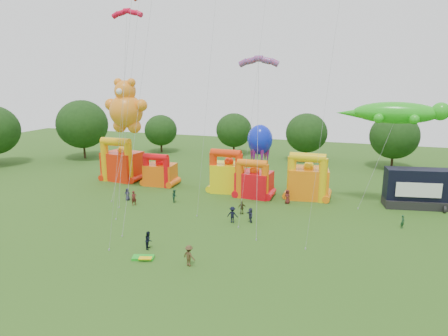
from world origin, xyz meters
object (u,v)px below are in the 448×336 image
(bouncy_castle_0, at_px, (122,164))
(stage_trailer, at_px, (417,189))
(spectator_4, at_px, (242,208))
(octopus_kite, at_px, (259,149))
(bouncy_castle_2, at_px, (228,175))
(spectator_0, at_px, (127,194))
(gecko_kite, at_px, (386,138))
(teddy_bear_kite, at_px, (124,125))

(bouncy_castle_0, relative_size, stage_trailer, 0.86)
(stage_trailer, height_order, spectator_4, stage_trailer)
(octopus_kite, bearing_deg, bouncy_castle_2, -162.95)
(bouncy_castle_0, relative_size, bouncy_castle_2, 1.10)
(octopus_kite, relative_size, spectator_0, 5.90)
(gecko_kite, bearing_deg, spectator_4, -152.83)
(bouncy_castle_2, xyz_separation_m, stage_trailer, (25.51, 0.92, -0.02))
(octopus_kite, bearing_deg, gecko_kite, -6.64)
(bouncy_castle_2, height_order, octopus_kite, octopus_kite)
(bouncy_castle_0, distance_m, spectator_4, 25.63)
(spectator_0, bearing_deg, octopus_kite, 17.28)
(bouncy_castle_2, xyz_separation_m, octopus_kite, (4.20, 1.29, 3.91))
(teddy_bear_kite, bearing_deg, gecko_kite, 5.93)
(spectator_4, bearing_deg, bouncy_castle_0, -48.62)
(bouncy_castle_2, bearing_deg, octopus_kite, 17.05)
(stage_trailer, height_order, gecko_kite, gecko_kite)
(octopus_kite, xyz_separation_m, spectator_0, (-16.07, -9.88, -5.56))
(teddy_bear_kite, height_order, octopus_kite, teddy_bear_kite)
(teddy_bear_kite, xyz_separation_m, octopus_kite, (18.68, 5.67, -3.41))
(teddy_bear_kite, distance_m, spectator_0, 10.25)
(gecko_kite, xyz_separation_m, spectator_4, (-16.40, -8.42, -8.25))
(stage_trailer, bearing_deg, bouncy_castle_2, -177.93)
(stage_trailer, bearing_deg, gecko_kite, -159.93)
(bouncy_castle_2, height_order, stage_trailer, bouncy_castle_2)
(bouncy_castle_0, bearing_deg, spectator_4, -23.14)
(spectator_0, relative_size, spectator_4, 0.99)
(bouncy_castle_0, height_order, teddy_bear_kite, teddy_bear_kite)
(bouncy_castle_2, bearing_deg, spectator_0, -144.10)
(bouncy_castle_0, distance_m, spectator_0, 11.93)
(bouncy_castle_2, distance_m, spectator_4, 10.38)
(bouncy_castle_2, height_order, teddy_bear_kite, teddy_bear_kite)
(bouncy_castle_2, distance_m, spectator_0, 14.75)
(bouncy_castle_2, xyz_separation_m, spectator_0, (-11.87, -8.59, -1.65))
(stage_trailer, xyz_separation_m, gecko_kite, (-4.39, -1.60, 6.63))
(bouncy_castle_0, relative_size, gecko_kite, 0.52)
(teddy_bear_kite, height_order, gecko_kite, teddy_bear_kite)
(bouncy_castle_0, distance_m, bouncy_castle_2, 18.81)
(spectator_4, bearing_deg, octopus_kite, -112.60)
(bouncy_castle_0, bearing_deg, spectator_0, -54.07)
(spectator_4, bearing_deg, spectator_0, -27.23)
(stage_trailer, bearing_deg, octopus_kite, 179.01)
(stage_trailer, distance_m, spectator_4, 23.13)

